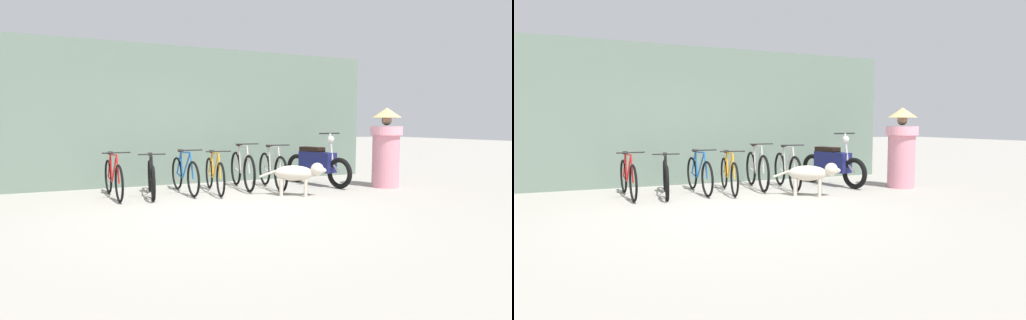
{
  "view_description": "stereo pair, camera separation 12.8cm",
  "coord_description": "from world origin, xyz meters",
  "views": [
    {
      "loc": [
        -1.91,
        -5.72,
        1.28
      ],
      "look_at": [
        0.88,
        0.9,
        0.65
      ],
      "focal_mm": 28.0,
      "sensor_mm": 36.0,
      "label": 1
    },
    {
      "loc": [
        -1.79,
        -5.77,
        1.28
      ],
      "look_at": [
        0.88,
        0.9,
        0.65
      ],
      "focal_mm": 28.0,
      "sensor_mm": 36.0,
      "label": 2
    }
  ],
  "objects": [
    {
      "name": "bicycle_3",
      "position": [
        0.3,
        1.54,
        0.34
      ],
      "size": [
        0.46,
        1.67,
        0.82
      ],
      "rotation": [
        0.0,
        0.0,
        -1.66
      ],
      "color": "black",
      "rests_on": "ground"
    },
    {
      "name": "shop_wall_back",
      "position": [
        0.0,
        2.94,
        1.48
      ],
      "size": [
        9.08,
        0.2,
        2.96
      ],
      "color": "slate",
      "rests_on": "ground"
    },
    {
      "name": "ground_plane",
      "position": [
        0.0,
        0.0,
        0.0
      ],
      "size": [
        60.0,
        60.0,
        0.0
      ],
      "primitive_type": "plane",
      "color": "#9E998E"
    },
    {
      "name": "bicycle_0",
      "position": [
        -1.52,
        1.7,
        0.35
      ],
      "size": [
        0.46,
        1.66,
        0.83
      ],
      "rotation": [
        0.0,
        0.0,
        -1.46
      ],
      "color": "black",
      "rests_on": "ground"
    },
    {
      "name": "person_in_robes",
      "position": [
        3.75,
        0.79,
        0.84
      ],
      "size": [
        0.9,
        0.9,
        1.64
      ],
      "rotation": [
        0.0,
        0.0,
        2.42
      ],
      "color": "pink",
      "rests_on": "ground"
    },
    {
      "name": "bicycle_1",
      "position": [
        -0.87,
        1.63,
        0.32
      ],
      "size": [
        0.46,
        1.68,
        0.79
      ],
      "rotation": [
        0.0,
        0.0,
        -1.66
      ],
      "color": "black",
      "rests_on": "ground"
    },
    {
      "name": "bicycle_2",
      "position": [
        -0.25,
        1.68,
        0.35
      ],
      "size": [
        0.46,
        1.65,
        0.84
      ],
      "rotation": [
        0.0,
        0.0,
        -1.49
      ],
      "color": "black",
      "rests_on": "ground"
    },
    {
      "name": "bicycle_4",
      "position": [
        0.95,
        1.77,
        0.38
      ],
      "size": [
        0.46,
        1.69,
        0.93
      ],
      "rotation": [
        0.0,
        0.0,
        -1.65
      ],
      "color": "black",
      "rests_on": "ground"
    },
    {
      "name": "motorcycle",
      "position": [
        2.59,
        1.58,
        0.46
      ],
      "size": [
        0.64,
        1.85,
        1.12
      ],
      "rotation": [
        0.0,
        0.0,
        -1.33
      ],
      "color": "black",
      "rests_on": "ground"
    },
    {
      "name": "bicycle_5",
      "position": [
        1.51,
        1.52,
        0.37
      ],
      "size": [
        0.46,
        1.69,
        0.91
      ],
      "rotation": [
        0.0,
        0.0,
        -1.68
      ],
      "color": "black",
      "rests_on": "ground"
    },
    {
      "name": "stray_dog",
      "position": [
        1.57,
        0.56,
        0.41
      ],
      "size": [
        1.06,
        0.74,
        0.61
      ],
      "rotation": [
        0.0,
        0.0,
        5.72
      ],
      "color": "beige",
      "rests_on": "ground"
    }
  ]
}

